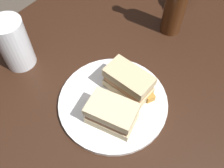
% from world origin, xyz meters
% --- Properties ---
extents(ground_plane, '(6.00, 6.00, 0.00)m').
position_xyz_m(ground_plane, '(0.00, 0.00, 0.00)').
color(ground_plane, '#4C4238').
extents(dining_table, '(1.13, 0.83, 0.75)m').
position_xyz_m(dining_table, '(0.00, 0.00, 0.37)').
color(dining_table, black).
rests_on(dining_table, ground).
extents(plate, '(0.28, 0.28, 0.01)m').
position_xyz_m(plate, '(-0.06, -0.05, 0.76)').
color(plate, white).
rests_on(plate, dining_table).
extents(sandwich_half_left, '(0.10, 0.13, 0.06)m').
position_xyz_m(sandwich_half_left, '(-0.10, -0.09, 0.79)').
color(sandwich_half_left, beige).
rests_on(sandwich_half_left, plate).
extents(sandwich_half_right, '(0.07, 0.12, 0.07)m').
position_xyz_m(sandwich_half_right, '(-0.01, -0.06, 0.80)').
color(sandwich_half_right, '#CCB284').
rests_on(sandwich_half_right, plate).
extents(potato_wedge_front, '(0.06, 0.03, 0.02)m').
position_xyz_m(potato_wedge_front, '(-0.08, -0.09, 0.77)').
color(potato_wedge_front, '#AD702D').
rests_on(potato_wedge_front, plate).
extents(potato_wedge_middle, '(0.04, 0.05, 0.02)m').
position_xyz_m(potato_wedge_middle, '(0.01, -0.11, 0.77)').
color(potato_wedge_middle, '#B77F33').
rests_on(potato_wedge_middle, plate).
extents(potato_wedge_back, '(0.04, 0.05, 0.02)m').
position_xyz_m(potato_wedge_back, '(-0.01, -0.09, 0.77)').
color(potato_wedge_back, '#AD702D').
rests_on(potato_wedge_back, plate).
extents(pint_glass, '(0.08, 0.08, 0.15)m').
position_xyz_m(pint_glass, '(-0.12, 0.24, 0.82)').
color(pint_glass, white).
rests_on(pint_glass, dining_table).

